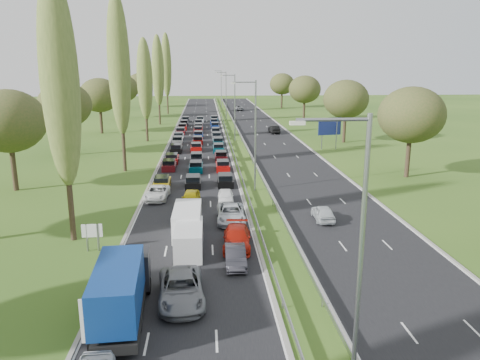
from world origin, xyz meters
name	(u,v)px	position (x,y,z in m)	size (l,w,h in m)	color
ground	(234,139)	(4.50, 80.00, 0.00)	(260.00, 260.00, 0.00)	#2D4F18
near_carriageway	(198,138)	(-2.25, 82.50, 0.00)	(10.50, 215.00, 0.04)	black
far_carriageway	(268,137)	(11.25, 82.50, 0.00)	(10.50, 215.00, 0.04)	black
central_reservation	(233,134)	(4.50, 82.50, 0.55)	(2.36, 215.00, 0.32)	gray
lamp_columns	(235,108)	(4.50, 78.00, 6.00)	(0.18, 140.18, 12.00)	gray
poplar_row	(136,73)	(-11.50, 68.17, 12.39)	(2.80, 127.80, 22.44)	#2D2116
woodland_left	(58,107)	(-22.00, 62.63, 7.68)	(8.00, 166.00, 11.10)	#2D2116
woodland_right	(361,103)	(24.00, 66.67, 7.68)	(8.00, 153.00, 11.10)	#2D2116
traffic_queue_fill	(198,139)	(-2.27, 77.47, 0.44)	(9.01, 68.81, 0.80)	#BF990C
near_car_2	(157,193)	(-5.98, 40.16, 0.69)	(2.23, 4.84, 1.34)	white
near_car_6	(181,289)	(-2.45, 18.25, 0.80)	(2.60, 5.64, 1.57)	gray
near_car_7	(189,230)	(-2.36, 28.62, 0.68)	(1.84, 4.53, 1.32)	#054C4B
near_car_8	(191,198)	(-2.44, 37.90, 0.74)	(1.70, 4.22, 1.44)	#B09F0B
near_car_9	(235,256)	(1.04, 23.14, 0.67)	(1.38, 3.97, 1.31)	black
near_car_10	(231,214)	(1.24, 32.46, 0.76)	(2.45, 5.31, 1.48)	silver
near_car_11	(237,238)	(1.36, 26.37, 0.76)	(2.06, 5.07, 1.47)	#AC180A
near_car_12	(226,196)	(1.04, 38.33, 0.69)	(1.57, 3.91, 1.33)	white
far_car_0	(323,213)	(9.50, 32.25, 0.70)	(1.61, 3.99, 1.36)	silver
far_car_1	(274,129)	(13.12, 87.45, 0.80)	(1.65, 4.74, 1.56)	black
far_car_2	(239,108)	(9.43, 137.30, 0.80)	(2.58, 5.60, 1.56)	gray
blue_lorry	(122,289)	(-5.52, 16.43, 1.82)	(2.29, 8.23, 3.48)	black
white_van_front	(189,238)	(-2.23, 25.83, 1.05)	(1.99, 5.08, 2.04)	silver
white_van_rear	(188,220)	(-2.48, 29.84, 1.15)	(2.19, 5.59, 2.25)	white
info_sign	(92,234)	(-9.40, 26.49, 1.37)	(1.50, 0.18, 2.10)	gray
direction_sign	(330,128)	(19.40, 67.99, 3.57)	(3.94, 0.88, 5.20)	gray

